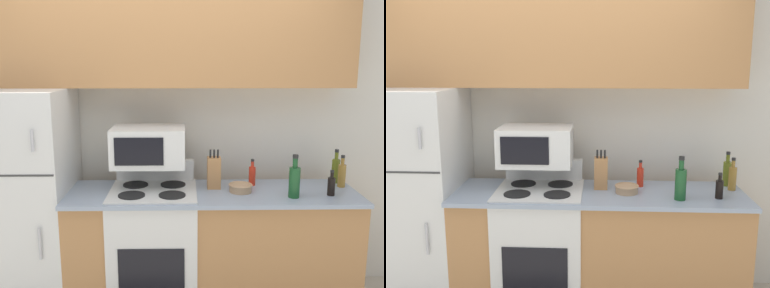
% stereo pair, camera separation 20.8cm
% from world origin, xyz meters
% --- Properties ---
extents(wall_back, '(8.00, 0.05, 2.55)m').
position_xyz_m(wall_back, '(0.00, 0.75, 1.27)').
color(wall_back, silver).
rests_on(wall_back, ground_plane).
extents(lower_cabinets, '(2.07, 0.61, 0.93)m').
position_xyz_m(lower_cabinets, '(0.35, 0.29, 0.47)').
color(lower_cabinets, '#B27A47').
rests_on(lower_cabinets, ground_plane).
extents(refrigerator, '(0.70, 0.74, 1.66)m').
position_xyz_m(refrigerator, '(-1.04, 0.36, 0.83)').
color(refrigerator, silver).
rests_on(refrigerator, ground_plane).
extents(upper_cabinets, '(2.77, 0.33, 0.75)m').
position_xyz_m(upper_cabinets, '(0.00, 0.55, 2.03)').
color(upper_cabinets, '#B27A47').
rests_on(upper_cabinets, refrigerator).
extents(stove, '(0.62, 0.59, 1.10)m').
position_xyz_m(stove, '(-0.08, 0.27, 0.49)').
color(stove, silver).
rests_on(stove, ground_plane).
extents(microwave, '(0.52, 0.38, 0.28)m').
position_xyz_m(microwave, '(-0.11, 0.37, 1.24)').
color(microwave, silver).
rests_on(microwave, stove).
extents(knife_block, '(0.10, 0.09, 0.29)m').
position_xyz_m(knife_block, '(0.36, 0.35, 1.05)').
color(knife_block, '#B27A47').
rests_on(knife_block, lower_cabinets).
extents(bowl, '(0.17, 0.17, 0.06)m').
position_xyz_m(bowl, '(0.54, 0.25, 0.96)').
color(bowl, tan).
rests_on(bowl, lower_cabinets).
extents(bottle_vinegar, '(0.06, 0.06, 0.24)m').
position_xyz_m(bottle_vinegar, '(1.31, 0.36, 1.02)').
color(bottle_vinegar, olive).
rests_on(bottle_vinegar, lower_cabinets).
extents(bottle_olive_oil, '(0.06, 0.06, 0.26)m').
position_xyz_m(bottle_olive_oil, '(1.30, 0.47, 1.03)').
color(bottle_olive_oil, '#5B6619').
rests_on(bottle_olive_oil, lower_cabinets).
extents(bottle_soy_sauce, '(0.05, 0.05, 0.18)m').
position_xyz_m(bottle_soy_sauce, '(1.17, 0.16, 1.00)').
color(bottle_soy_sauce, black).
rests_on(bottle_soy_sauce, lower_cabinets).
extents(bottle_hot_sauce, '(0.05, 0.05, 0.20)m').
position_xyz_m(bottle_hot_sauce, '(0.65, 0.42, 1.01)').
color(bottle_hot_sauce, red).
rests_on(bottle_hot_sauce, lower_cabinets).
extents(bottle_wine_green, '(0.08, 0.08, 0.30)m').
position_xyz_m(bottle_wine_green, '(0.90, 0.12, 1.05)').
color(bottle_wine_green, '#194C23').
rests_on(bottle_wine_green, lower_cabinets).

